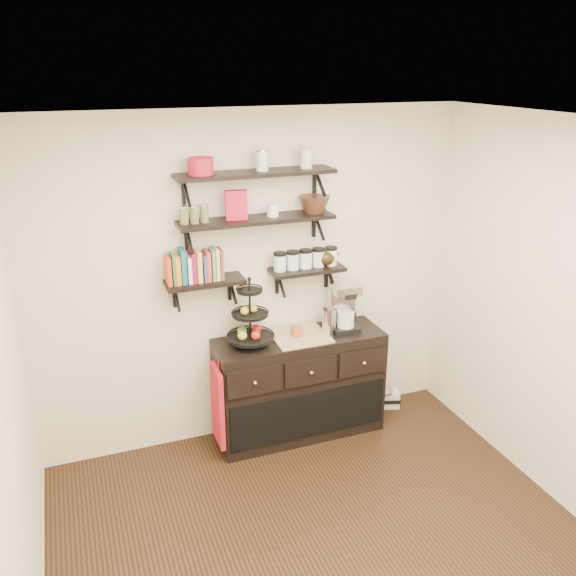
{
  "coord_description": "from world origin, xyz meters",
  "views": [
    {
      "loc": [
        -1.36,
        -2.67,
        3.01
      ],
      "look_at": [
        0.08,
        1.15,
        1.49
      ],
      "focal_mm": 38.0,
      "sensor_mm": 36.0,
      "label": 1
    }
  ],
  "objects": [
    {
      "name": "floor",
      "position": [
        0.0,
        0.0,
        0.0
      ],
      "size": [
        3.5,
        3.5,
        0.0
      ],
      "primitive_type": "plane",
      "color": "black",
      "rests_on": "ground"
    },
    {
      "name": "ceiling",
      "position": [
        0.0,
        0.0,
        2.7
      ],
      "size": [
        3.5,
        3.5,
        0.02
      ],
      "primitive_type": "cube",
      "color": "white",
      "rests_on": "back_wall"
    },
    {
      "name": "back_wall",
      "position": [
        0.0,
        1.75,
        1.35
      ],
      "size": [
        3.5,
        0.02,
        2.7
      ],
      "primitive_type": "cube",
      "color": "beige",
      "rests_on": "ground"
    },
    {
      "name": "left_wall",
      "position": [
        -1.75,
        0.0,
        1.35
      ],
      "size": [
        0.02,
        3.5,
        2.7
      ],
      "primitive_type": "cube",
      "color": "beige",
      "rests_on": "ground"
    },
    {
      "name": "shelf_top",
      "position": [
        0.0,
        1.62,
        2.23
      ],
      "size": [
        1.2,
        0.27,
        0.23
      ],
      "color": "black",
      "rests_on": "back_wall"
    },
    {
      "name": "shelf_mid",
      "position": [
        0.0,
        1.62,
        1.88
      ],
      "size": [
        1.2,
        0.27,
        0.23
      ],
      "color": "black",
      "rests_on": "back_wall"
    },
    {
      "name": "shelf_low_left",
      "position": [
        -0.42,
        1.63,
        1.43
      ],
      "size": [
        0.6,
        0.25,
        0.23
      ],
      "color": "black",
      "rests_on": "back_wall"
    },
    {
      "name": "shelf_low_right",
      "position": [
        0.42,
        1.63,
        1.43
      ],
      "size": [
        0.6,
        0.25,
        0.23
      ],
      "color": "black",
      "rests_on": "back_wall"
    },
    {
      "name": "cookbooks",
      "position": [
        -0.47,
        1.63,
        1.57
      ],
      "size": [
        0.43,
        0.15,
        0.26
      ],
      "color": "#B93E19",
      "rests_on": "shelf_low_left"
    },
    {
      "name": "glass_canisters",
      "position": [
        0.41,
        1.63,
        1.51
      ],
      "size": [
        0.54,
        0.1,
        0.13
      ],
      "color": "silver",
      "rests_on": "shelf_low_right"
    },
    {
      "name": "sideboard",
      "position": [
        0.32,
        1.51,
        0.45
      ],
      "size": [
        1.4,
        0.5,
        0.92
      ],
      "color": "black",
      "rests_on": "floor"
    },
    {
      "name": "fruit_stand",
      "position": [
        -0.1,
        1.52,
        1.09
      ],
      "size": [
        0.37,
        0.37,
        0.54
      ],
      "rotation": [
        0.0,
        0.0,
        -0.27
      ],
      "color": "black",
      "rests_on": "sideboard"
    },
    {
      "name": "candle",
      "position": [
        0.29,
        1.51,
        0.96
      ],
      "size": [
        0.08,
        0.08,
        0.08
      ],
      "primitive_type": "cube",
      "color": "brown",
      "rests_on": "sideboard"
    },
    {
      "name": "coffee_maker",
      "position": [
        0.72,
        1.54,
        1.09
      ],
      "size": [
        0.23,
        0.23,
        0.4
      ],
      "rotation": [
        0.0,
        0.0,
        -0.08
      ],
      "color": "black",
      "rests_on": "sideboard"
    },
    {
      "name": "thermal_carafe",
      "position": [
        0.57,
        1.49,
        1.01
      ],
      "size": [
        0.11,
        0.11,
        0.22
      ],
      "primitive_type": "cylinder",
      "color": "silver",
      "rests_on": "sideboard"
    },
    {
      "name": "apron",
      "position": [
        -0.41,
        1.41,
        0.47
      ],
      "size": [
        0.04,
        0.28,
        0.66
      ],
      "primitive_type": "cube",
      "color": "maroon",
      "rests_on": "sideboard"
    },
    {
      "name": "radio",
      "position": [
        1.2,
        1.63,
        0.09
      ],
      "size": [
        0.32,
        0.24,
        0.18
      ],
      "rotation": [
        0.0,
        0.0,
        -0.31
      ],
      "color": "silver",
      "rests_on": "floor"
    },
    {
      "name": "recipe_box",
      "position": [
        -0.16,
        1.61,
        2.01
      ],
      "size": [
        0.17,
        0.08,
        0.22
      ],
      "primitive_type": "cube",
      "rotation": [
        0.0,
        0.0,
        -0.16
      ],
      "color": "#B9152F",
      "rests_on": "shelf_mid"
    },
    {
      "name": "walnut_bowl",
      "position": [
        0.47,
        1.61,
        1.96
      ],
      "size": [
        0.24,
        0.24,
        0.13
      ],
      "primitive_type": null,
      "color": "black",
      "rests_on": "shelf_mid"
    },
    {
      "name": "ramekins",
      "position": [
        0.13,
        1.61,
        1.95
      ],
      "size": [
        0.09,
        0.09,
        0.1
      ],
      "primitive_type": "cylinder",
      "color": "white",
      "rests_on": "shelf_mid"
    },
    {
      "name": "teapot",
      "position": [
        0.58,
        1.63,
        1.53
      ],
      "size": [
        0.24,
        0.2,
        0.15
      ],
      "primitive_type": null,
      "rotation": [
        0.0,
        0.0,
        -0.26
      ],
      "color": "black",
      "rests_on": "shelf_low_right"
    },
    {
      "name": "red_pot",
      "position": [
        -0.41,
        1.61,
        2.31
      ],
      "size": [
        0.18,
        0.18,
        0.12
      ],
      "primitive_type": "cylinder",
      "color": "#B9152F",
      "rests_on": "shelf_top"
    }
  ]
}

